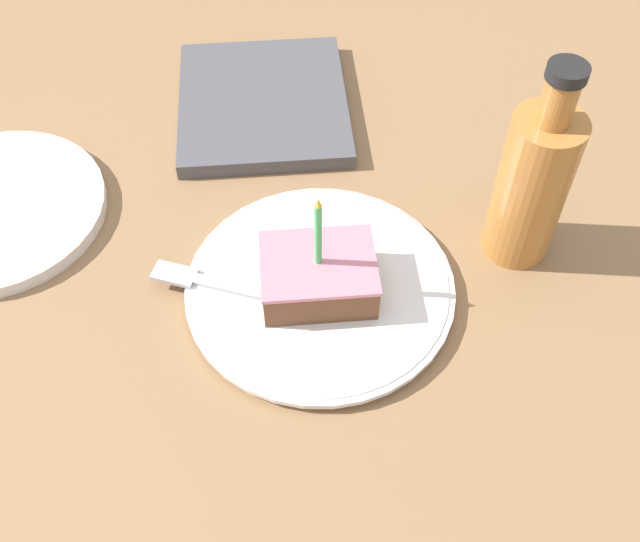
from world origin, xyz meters
The scene contains 6 objects.
ground_plane centered at (0.00, 0.00, -0.02)m, with size 2.40×2.40×0.04m.
plate centered at (-0.01, 0.01, 0.01)m, with size 0.28×0.28×0.02m.
cake_slice centered at (-0.02, 0.01, 0.04)m, with size 0.09×0.11×0.13m.
fork centered at (-0.01, 0.10, 0.02)m, with size 0.09×0.19×0.00m.
bottle centered at (0.04, -0.21, 0.09)m, with size 0.07×0.07×0.23m.
marble_board centered at (0.28, 0.06, 0.01)m, with size 0.24×0.21×0.02m.
Camera 1 is at (-0.47, 0.05, 0.62)m, focal length 42.00 mm.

